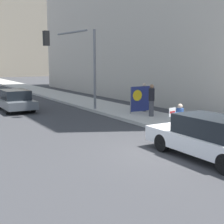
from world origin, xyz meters
name	(u,v)px	position (x,y,z in m)	size (l,w,h in m)	color
ground_plane	(172,153)	(0.00, 0.00, 0.00)	(160.00, 160.00, 0.00)	#38383A
sidewalk_curb	(80,101)	(3.36, 15.00, 0.09)	(3.17, 90.00, 0.18)	#B7B2A8
seated_protester	(181,116)	(2.44, 2.21, 0.80)	(0.92, 0.77, 1.17)	#474C56
jogger_on_sidewalk	(151,100)	(3.47, 5.70, 1.12)	(0.34, 0.34, 1.82)	#424247
pedestrian_behind	(144,97)	(4.26, 7.44, 1.08)	(0.34, 0.34, 1.77)	#424247
protest_banner	(142,99)	(3.79, 7.03, 1.03)	(1.78, 0.06, 1.60)	slate
traffic_light_pole	(77,54)	(0.73, 9.75, 3.70)	(3.59, 3.36, 5.13)	slate
parked_car_curbside	(208,138)	(0.54, -1.16, 0.73)	(1.71, 4.58, 1.47)	white
car_on_road_nearest	(15,100)	(-2.37, 13.03, 0.71)	(1.84, 4.62, 1.41)	#565B60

